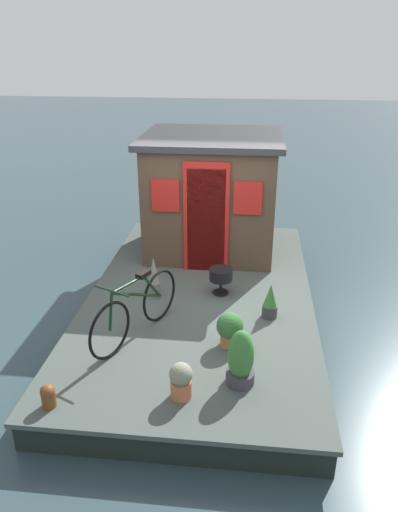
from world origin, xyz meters
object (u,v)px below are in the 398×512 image
(bicycle, at_px, (136,309))
(potted_plant_succulent, at_px, (181,380))
(houseboat_cabin, at_px, (212,193))
(potted_plant_fern, at_px, (154,278))
(potted_plant_mint, at_px, (270,302))
(potted_plant_sage, at_px, (241,360))
(charcoal_grill, at_px, (221,276))
(potted_plant_thyme, at_px, (230,328))
(mooring_bollard, at_px, (48,395))

(bicycle, height_order, potted_plant_succulent, bicycle)
(houseboat_cabin, xyz_separation_m, potted_plant_fern, (-1.96, 0.67, -0.72))
(potted_plant_mint, distance_m, potted_plant_sage, 1.49)
(bicycle, xyz_separation_m, potted_plant_sage, (-0.78, -1.33, -0.10))
(potted_plant_mint, xyz_separation_m, potted_plant_sage, (-1.45, 0.35, 0.06))
(potted_plant_sage, distance_m, potted_plant_succulent, 0.69)
(potted_plant_succulent, distance_m, charcoal_grill, 2.37)
(potted_plant_fern, bearing_deg, bicycle, 179.49)
(potted_plant_thyme, bearing_deg, potted_plant_succulent, 155.72)
(potted_plant_mint, height_order, mooring_bollard, potted_plant_mint)
(potted_plant_sage, distance_m, potted_plant_fern, 2.28)
(potted_plant_succulent, bearing_deg, potted_plant_sage, -63.96)
(potted_plant_fern, relative_size, charcoal_grill, 1.56)
(mooring_bollard, bearing_deg, potted_plant_mint, -48.32)
(mooring_bollard, bearing_deg, potted_plant_succulent, -77.43)
(charcoal_grill, height_order, mooring_bollard, charcoal_grill)
(charcoal_grill, bearing_deg, mooring_bollard, 149.06)
(potted_plant_succulent, xyz_separation_m, charcoal_grill, (2.35, -0.25, 0.08))
(houseboat_cabin, distance_m, potted_plant_mint, 2.69)
(potted_plant_fern, height_order, mooring_bollard, potted_plant_fern)
(houseboat_cabin, relative_size, potted_plant_sage, 3.49)
(potted_plant_succulent, bearing_deg, potted_plant_mint, -28.85)
(bicycle, xyz_separation_m, charcoal_grill, (1.27, -0.97, -0.10))
(bicycle, height_order, potted_plant_thyme, bicycle)
(potted_plant_succulent, relative_size, charcoal_grill, 1.04)
(charcoal_grill, distance_m, mooring_bollard, 3.10)
(houseboat_cabin, height_order, charcoal_grill, houseboat_cabin)
(potted_plant_sage, bearing_deg, potted_plant_succulent, 116.04)
(potted_plant_fern, bearing_deg, mooring_bollard, 165.69)
(houseboat_cabin, xyz_separation_m, bicycle, (-3.04, 0.68, -0.63))
(bicycle, distance_m, potted_plant_sage, 1.55)
(houseboat_cabin, bearing_deg, charcoal_grill, -170.41)
(potted_plant_sage, bearing_deg, houseboat_cabin, 9.76)
(houseboat_cabin, height_order, mooring_bollard, houseboat_cabin)
(bicycle, relative_size, potted_plant_sage, 2.34)
(houseboat_cabin, height_order, bicycle, houseboat_cabin)
(potted_plant_thyme, height_order, potted_plant_mint, potted_plant_mint)
(potted_plant_sage, xyz_separation_m, potted_plant_succulent, (-0.30, 0.61, -0.08))
(potted_plant_fern, bearing_deg, charcoal_grill, -78.32)
(potted_plant_thyme, bearing_deg, charcoal_grill, 8.66)
(houseboat_cabin, distance_m, potted_plant_thyme, 3.24)
(potted_plant_thyme, distance_m, potted_plant_sage, 0.73)
(houseboat_cabin, xyz_separation_m, potted_plant_mint, (-2.37, -1.01, -0.78))
(potted_plant_thyme, relative_size, potted_plant_sage, 0.66)
(potted_plant_sage, relative_size, potted_plant_fern, 1.08)
(potted_plant_fern, xyz_separation_m, charcoal_grill, (0.20, -0.96, -0.00))
(bicycle, bearing_deg, houseboat_cabin, -12.54)
(bicycle, distance_m, potted_plant_mint, 1.82)
(charcoal_grill, bearing_deg, potted_plant_sage, -170.10)
(potted_plant_mint, xyz_separation_m, potted_plant_fern, (0.41, 1.67, 0.06))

